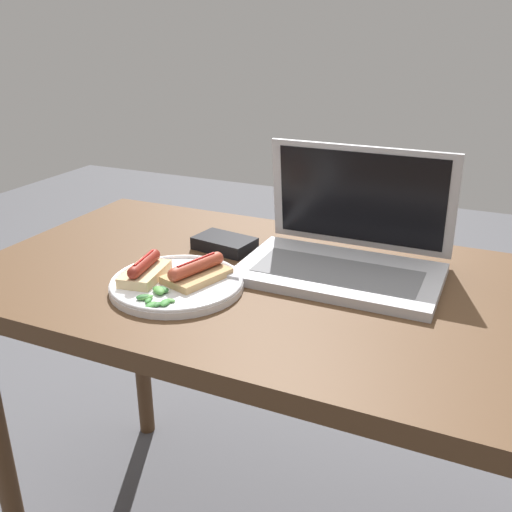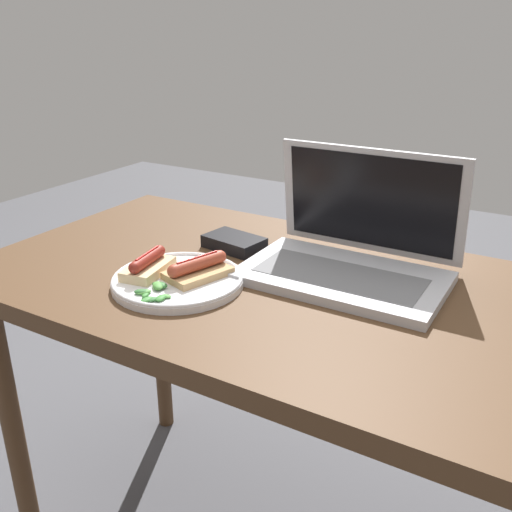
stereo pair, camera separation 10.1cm
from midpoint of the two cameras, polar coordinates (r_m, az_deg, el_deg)
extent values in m
cube|color=#4C331E|center=(1.07, 5.15, -3.43)|extent=(1.19, 0.64, 0.04)
cylinder|color=#4C331E|center=(1.67, -7.89, -7.16)|extent=(0.04, 0.04, 0.67)
cylinder|color=#4C331E|center=(1.38, -21.24, -15.62)|extent=(0.04, 0.04, 0.67)
cube|color=#B7B7BC|center=(1.07, 11.30, -2.15)|extent=(0.37, 0.22, 0.02)
cube|color=slate|center=(1.06, 11.09, -1.94)|extent=(0.30, 0.12, 0.00)
cube|color=#B7B7BC|center=(1.15, 13.86, 5.33)|extent=(0.37, 0.03, 0.21)
cube|color=black|center=(1.14, 13.80, 5.30)|extent=(0.33, 0.02, 0.19)
cylinder|color=silver|center=(1.05, -5.07, -2.63)|extent=(0.24, 0.24, 0.01)
torus|color=silver|center=(1.04, -5.08, -2.22)|extent=(0.24, 0.24, 0.01)
cube|color=tan|center=(1.05, -3.07, -1.79)|extent=(0.11, 0.13, 0.01)
cylinder|color=#9E3D28|center=(1.04, -3.09, -0.83)|extent=(0.06, 0.11, 0.02)
sphere|color=#9E3D28|center=(1.01, -5.38, -1.60)|extent=(0.02, 0.02, 0.02)
sphere|color=#9E3D28|center=(1.07, -0.93, -0.11)|extent=(0.02, 0.02, 0.02)
cylinder|color=red|center=(1.03, -3.11, -0.21)|extent=(0.03, 0.09, 0.01)
cube|color=#D6B784|center=(1.07, -8.08, -1.35)|extent=(0.08, 0.12, 0.02)
cylinder|color=maroon|center=(1.06, -8.13, -0.35)|extent=(0.04, 0.09, 0.02)
sphere|color=maroon|center=(1.09, -7.03, 0.47)|extent=(0.02, 0.02, 0.02)
sphere|color=maroon|center=(1.02, -9.32, -1.23)|extent=(0.02, 0.02, 0.02)
cylinder|color=red|center=(1.05, -8.17, 0.20)|extent=(0.02, 0.07, 0.01)
ellipsoid|color=#387A33|center=(0.99, -8.42, -3.67)|extent=(0.02, 0.02, 0.01)
ellipsoid|color=#4C8E3D|center=(0.99, -8.34, -3.64)|extent=(0.03, 0.03, 0.01)
ellipsoid|color=#4C8E3D|center=(0.97, -6.07, -4.10)|extent=(0.02, 0.02, 0.01)
ellipsoid|color=#2D662D|center=(0.99, -8.55, -3.62)|extent=(0.03, 0.03, 0.01)
ellipsoid|color=#4C8E3D|center=(1.01, -6.95, -3.04)|extent=(0.04, 0.03, 0.01)
ellipsoid|color=#387A33|center=(0.96, -7.90, -4.41)|extent=(0.02, 0.03, 0.01)
ellipsoid|color=#2D662D|center=(0.96, -7.30, -4.40)|extent=(0.02, 0.02, 0.01)
ellipsoid|color=#387A33|center=(0.97, -6.54, -4.26)|extent=(0.02, 0.03, 0.01)
ellipsoid|color=#2D662D|center=(1.01, -6.78, -2.96)|extent=(0.03, 0.02, 0.01)
ellipsoid|color=#387A33|center=(0.98, -8.12, -3.99)|extent=(0.01, 0.02, 0.01)
cube|color=black|center=(1.21, 0.20, 1.31)|extent=(0.13, 0.10, 0.03)
camera|label=1|loc=(0.05, -87.14, 1.17)|focal=40.00mm
camera|label=2|loc=(0.05, 92.86, -1.17)|focal=40.00mm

